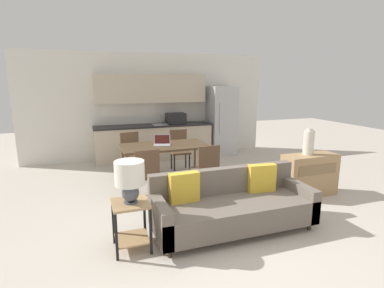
% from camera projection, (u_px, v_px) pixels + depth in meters
% --- Properties ---
extents(ground_plane, '(20.00, 20.00, 0.00)m').
position_uv_depth(ground_plane, '(226.00, 239.00, 3.86)').
color(ground_plane, beige).
extents(wall_back, '(6.40, 0.07, 2.70)m').
position_uv_depth(wall_back, '(150.00, 106.00, 7.85)').
color(wall_back, silver).
rests_on(wall_back, ground_plane).
extents(kitchen_counter, '(2.98, 0.65, 2.15)m').
position_uv_depth(kitchen_counter, '(154.00, 127.00, 7.68)').
color(kitchen_counter, beige).
rests_on(kitchen_counter, ground_plane).
extents(refrigerator, '(0.69, 0.70, 1.85)m').
position_uv_depth(refrigerator, '(221.00, 121.00, 8.19)').
color(refrigerator, '#B7BABC').
rests_on(refrigerator, ground_plane).
extents(dining_table, '(1.66, 0.89, 0.77)m').
position_uv_depth(dining_table, '(165.00, 148.00, 5.85)').
color(dining_table, brown).
rests_on(dining_table, ground_plane).
extents(couch, '(2.17, 0.80, 0.83)m').
position_uv_depth(couch, '(231.00, 206.00, 4.09)').
color(couch, '#3D2D1E').
rests_on(couch, ground_plane).
extents(side_table, '(0.43, 0.43, 0.60)m').
position_uv_depth(side_table, '(131.00, 218.00, 3.57)').
color(side_table, tan).
rests_on(side_table, ground_plane).
extents(table_lamp, '(0.35, 0.35, 0.51)m').
position_uv_depth(table_lamp, '(130.00, 177.00, 3.45)').
color(table_lamp, '#4C515B').
rests_on(table_lamp, side_table).
extents(credenza, '(0.98, 0.39, 0.74)m').
position_uv_depth(credenza, '(309.00, 175.00, 5.30)').
color(credenza, tan).
rests_on(credenza, ground_plane).
extents(vase, '(0.18, 0.18, 0.47)m').
position_uv_depth(vase, '(309.00, 142.00, 5.19)').
color(vase, beige).
rests_on(vase, credenza).
extents(dining_chair_near_left, '(0.44, 0.44, 0.91)m').
position_uv_depth(dining_chair_near_left, '(146.00, 173.00, 4.97)').
color(dining_chair_near_left, brown).
rests_on(dining_chair_near_left, ground_plane).
extents(dining_chair_near_right, '(0.44, 0.44, 0.91)m').
position_uv_depth(dining_chair_near_right, '(206.00, 167.00, 5.28)').
color(dining_chair_near_right, brown).
rests_on(dining_chair_near_right, ground_plane).
extents(dining_chair_far_right, '(0.45, 0.45, 0.91)m').
position_uv_depth(dining_chair_far_right, '(179.00, 148.00, 6.77)').
color(dining_chair_far_right, brown).
rests_on(dining_chair_far_right, ground_plane).
extents(dining_chair_far_left, '(0.47, 0.47, 0.91)m').
position_uv_depth(dining_chair_far_left, '(131.00, 152.00, 6.43)').
color(dining_chair_far_left, brown).
rests_on(dining_chair_far_left, ground_plane).
extents(laptop, '(0.38, 0.33, 0.20)m').
position_uv_depth(laptop, '(162.00, 142.00, 5.84)').
color(laptop, '#B7BABC').
rests_on(laptop, dining_table).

